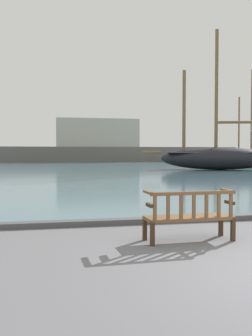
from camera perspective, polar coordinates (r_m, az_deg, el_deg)
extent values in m
cube|color=slate|center=(48.45, -7.52, 0.49)|extent=(100.00, 80.00, 0.08)
cube|color=#4C4C50|center=(8.95, 10.83, -7.59)|extent=(40.00, 0.30, 0.12)
cube|color=#3D2A19|center=(6.93, 2.88, -9.23)|extent=(0.07, 0.07, 0.42)
cube|color=#3D2A19|center=(7.51, 14.25, -8.39)|extent=(0.07, 0.07, 0.42)
cube|color=#3D2A19|center=(6.51, 4.04, -9.99)|extent=(0.07, 0.07, 0.42)
cube|color=#3D2A19|center=(7.12, 15.98, -9.00)|extent=(0.07, 0.07, 0.42)
cube|color=brown|center=(6.94, 9.54, -7.47)|extent=(1.62, 0.59, 0.06)
cube|color=brown|center=(6.68, 10.32, -3.79)|extent=(1.60, 0.12, 0.06)
cube|color=brown|center=(6.45, 4.42, -6.09)|extent=(0.06, 0.04, 0.41)
cube|color=brown|center=(6.52, 6.43, -5.99)|extent=(0.06, 0.04, 0.41)
cube|color=brown|center=(6.61, 8.39, -5.89)|extent=(0.06, 0.04, 0.41)
cube|color=brown|center=(6.71, 10.30, -5.79)|extent=(0.06, 0.04, 0.41)
cube|color=brown|center=(6.81, 12.15, -5.68)|extent=(0.06, 0.04, 0.41)
cube|color=brown|center=(6.91, 13.95, -5.57)|extent=(0.06, 0.04, 0.41)
cube|color=brown|center=(7.03, 15.69, -5.46)|extent=(0.06, 0.04, 0.41)
cube|color=#3D2A19|center=(6.55, 3.64, -5.69)|extent=(0.07, 0.30, 0.06)
cube|color=brown|center=(6.61, 3.41, -3.73)|extent=(0.08, 0.47, 0.04)
cube|color=#3D2A19|center=(7.16, 15.52, -5.08)|extent=(0.07, 0.30, 0.06)
cube|color=brown|center=(7.22, 15.19, -3.30)|extent=(0.08, 0.47, 0.04)
ellipsoid|color=black|center=(34.31, 13.95, 1.40)|extent=(10.75, 5.67, 1.98)
cube|color=#4C4C51|center=(34.31, 13.96, 2.31)|extent=(9.35, 4.61, 0.08)
cylinder|color=brown|center=(34.69, 13.62, 11.31)|extent=(0.30, 0.30, 10.77)
cylinder|color=brown|center=(34.74, 16.71, 6.70)|extent=(3.75, 1.26, 0.24)
cylinder|color=brown|center=(34.12, 8.84, 8.53)|extent=(0.30, 0.30, 7.26)
cylinder|color=brown|center=(33.80, 3.86, 2.41)|extent=(1.70, 0.69, 0.24)
ellipsoid|color=#2D6647|center=(49.21, 18.67, 1.34)|extent=(3.64, 8.82, 1.50)
cube|color=#5B9375|center=(49.20, 18.68, 1.82)|extent=(2.94, 7.71, 0.08)
cylinder|color=brown|center=(49.62, 18.60, 8.04)|extent=(0.20, 0.20, 10.67)
cylinder|color=brown|center=(51.29, 16.83, 6.14)|extent=(0.20, 0.20, 7.58)
cube|color=#66605B|center=(61.20, -8.36, 2.03)|extent=(56.62, 2.40, 2.55)
cube|color=#B7B2A3|center=(61.68, -4.27, 5.38)|extent=(13.51, 2.00, 4.62)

